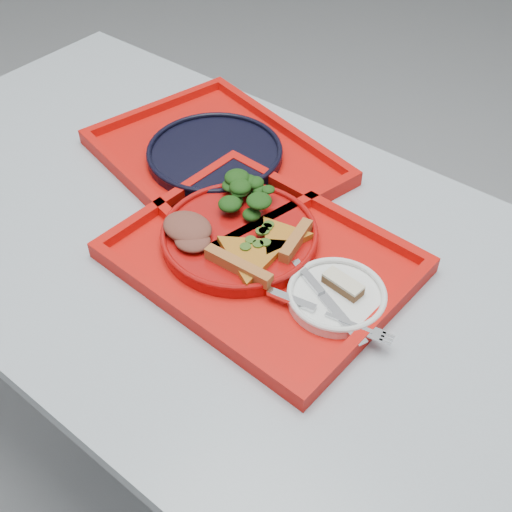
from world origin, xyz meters
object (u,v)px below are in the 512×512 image
object	(u,v)px
tray_main	(262,261)
dinner_plate	(240,237)
tray_far	(215,161)
dessert_bar	(343,284)
navy_plate	(215,155)

from	to	relation	value
tray_main	dinner_plate	size ratio (longest dim) A/B	1.73
dinner_plate	tray_far	bearing A→B (deg)	141.27
tray_main	dessert_bar	distance (m)	0.15
navy_plate	dessert_bar	distance (m)	0.41
navy_plate	dessert_bar	xyz separation A→B (m)	(0.39, -0.14, 0.01)
dinner_plate	dessert_bar	distance (m)	0.20
tray_main	navy_plate	distance (m)	0.29
tray_main	dessert_bar	world-z (taller)	dessert_bar
tray_main	navy_plate	bearing A→B (deg)	149.00
tray_main	dinner_plate	world-z (taller)	dinner_plate
tray_far	navy_plate	world-z (taller)	navy_plate
navy_plate	dessert_bar	bearing A→B (deg)	-20.46
dinner_plate	dessert_bar	world-z (taller)	dessert_bar
tray_far	tray_main	bearing A→B (deg)	-20.39
navy_plate	tray_main	bearing A→B (deg)	-33.50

